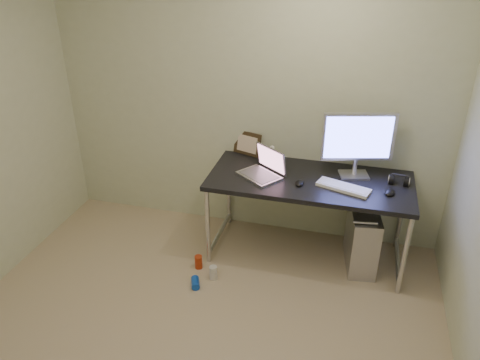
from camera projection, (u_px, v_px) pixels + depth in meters
name	position (u px, v px, depth m)	size (l,w,h in m)	color
floor	(183.00, 360.00, 3.12)	(3.50, 3.50, 0.00)	tan
wall_back	(248.00, 100.00, 4.03)	(3.50, 0.02, 2.50)	beige
desk	(309.00, 187.00, 3.85)	(1.65, 0.72, 0.75)	black
tower_computer	(362.00, 238.00, 3.92)	(0.29, 0.53, 0.56)	#BAB9BF
cable_a	(359.00, 203.00, 4.15)	(0.01, 0.01, 0.70)	black
cable_b	(369.00, 208.00, 4.12)	(0.01, 0.01, 0.72)	black
can_red	(199.00, 262.00, 3.96)	(0.06, 0.06, 0.12)	#AA3111
can_white	(213.00, 273.00, 3.84)	(0.07, 0.07, 0.12)	silver
can_blue	(195.00, 283.00, 3.76)	(0.07, 0.07, 0.12)	blue
laptop	(264.00, 169.00, 3.85)	(0.43, 0.42, 0.23)	silver
monitor	(358.00, 140.00, 3.72)	(0.57, 0.22, 0.54)	silver
keyboard	(343.00, 187.00, 3.66)	(0.42, 0.14, 0.03)	white
mouse_right	(390.00, 192.00, 3.59)	(0.07, 0.12, 0.04)	black
mouse_left	(300.00, 182.00, 3.73)	(0.07, 0.11, 0.04)	black
headphones	(399.00, 181.00, 3.73)	(0.16, 0.10, 0.10)	black
picture_frame	(247.00, 143.00, 4.19)	(0.26, 0.03, 0.21)	black
webcam	(272.00, 150.00, 4.10)	(0.05, 0.04, 0.13)	silver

